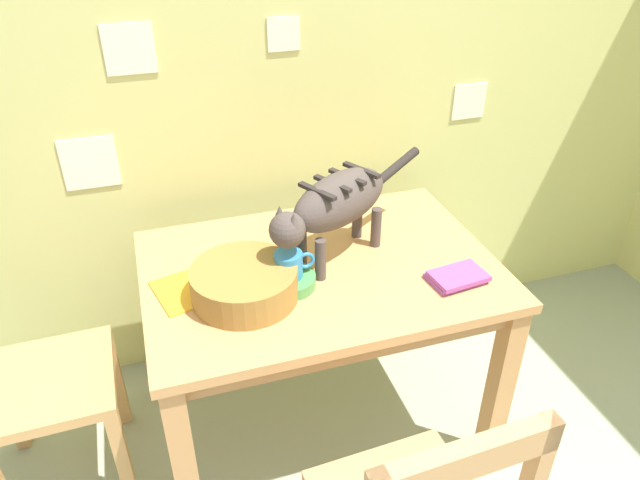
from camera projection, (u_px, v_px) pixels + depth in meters
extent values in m
cube|color=#D0D27E|center=(292.00, 65.00, 2.24)|extent=(4.26, 0.10, 2.50)
cube|color=white|center=(469.00, 101.00, 2.49)|extent=(0.15, 0.01, 0.15)
cube|color=white|center=(284.00, 34.00, 2.11)|extent=(0.12, 0.01, 0.12)
cube|color=white|center=(129.00, 49.00, 1.98)|extent=(0.17, 0.01, 0.17)
cube|color=white|center=(90.00, 163.00, 2.14)|extent=(0.19, 0.01, 0.19)
cube|color=tan|center=(320.00, 270.00, 2.01)|extent=(1.17, 0.82, 0.03)
cube|color=tan|center=(320.00, 282.00, 2.03)|extent=(1.09, 0.74, 0.07)
cube|color=tan|center=(185.00, 469.00, 1.78)|extent=(0.07, 0.07, 0.71)
cube|color=tan|center=(500.00, 388.00, 2.05)|extent=(0.07, 0.07, 0.71)
cube|color=tan|center=(164.00, 321.00, 2.36)|extent=(0.07, 0.07, 0.71)
cube|color=tan|center=(411.00, 274.00, 2.63)|extent=(0.07, 0.07, 0.71)
ellipsoid|color=#4B413D|center=(341.00, 199.00, 1.93)|extent=(0.42, 0.33, 0.18)
cube|color=#292422|center=(361.00, 170.00, 1.95)|extent=(0.09, 0.14, 0.01)
cube|color=#292422|center=(347.00, 177.00, 1.91)|extent=(0.09, 0.14, 0.01)
cube|color=#292422|center=(333.00, 184.00, 1.87)|extent=(0.09, 0.14, 0.01)
cube|color=#292422|center=(317.00, 191.00, 1.82)|extent=(0.09, 0.14, 0.01)
cylinder|color=#4B413D|center=(320.00, 260.00, 1.90)|extent=(0.04, 0.04, 0.15)
cylinder|color=#4B413D|center=(301.00, 249.00, 1.95)|extent=(0.04, 0.04, 0.15)
cylinder|color=#4B413D|center=(376.00, 227.00, 2.07)|extent=(0.04, 0.04, 0.15)
cylinder|color=#4B413D|center=(357.00, 219.00, 2.12)|extent=(0.04, 0.04, 0.15)
sphere|color=#4B413D|center=(287.00, 230.00, 1.79)|extent=(0.11, 0.11, 0.11)
cone|color=#4B413D|center=(294.00, 220.00, 1.75)|extent=(0.04, 0.04, 0.05)
cone|color=#4B413D|center=(280.00, 212.00, 1.78)|extent=(0.04, 0.04, 0.05)
cylinder|color=#292422|center=(397.00, 166.00, 2.10)|extent=(0.21, 0.13, 0.08)
cylinder|color=#48924D|center=(289.00, 281.00, 1.89)|extent=(0.17, 0.17, 0.04)
cylinder|color=#2E7EBD|center=(288.00, 265.00, 1.86)|extent=(0.09, 0.09, 0.08)
torus|color=#2E7EBD|center=(306.00, 260.00, 1.87)|extent=(0.06, 0.01, 0.06)
cube|color=yellow|center=(203.00, 284.00, 1.90)|extent=(0.33, 0.27, 0.01)
cube|color=purple|center=(456.00, 278.00, 1.92)|extent=(0.19, 0.13, 0.01)
cube|color=#9C469E|center=(459.00, 276.00, 1.91)|extent=(0.19, 0.14, 0.02)
cylinder|color=olive|center=(244.00, 283.00, 1.82)|extent=(0.33, 0.33, 0.10)
cylinder|color=#443217|center=(244.00, 282.00, 1.82)|extent=(0.27, 0.27, 0.09)
cube|color=tan|center=(467.00, 459.00, 1.16)|extent=(0.42, 0.06, 0.08)
cube|color=tan|center=(47.00, 383.00, 1.95)|extent=(0.43, 0.43, 0.04)
cube|color=tan|center=(117.00, 381.00, 2.28)|extent=(0.04, 0.04, 0.43)
cube|color=tan|center=(123.00, 459.00, 1.98)|extent=(0.04, 0.04, 0.43)
cube|color=tan|center=(10.00, 405.00, 2.18)|extent=(0.04, 0.04, 0.43)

